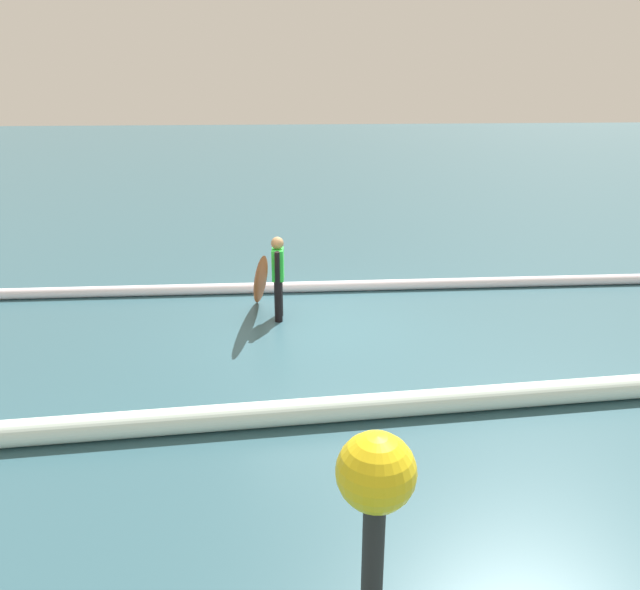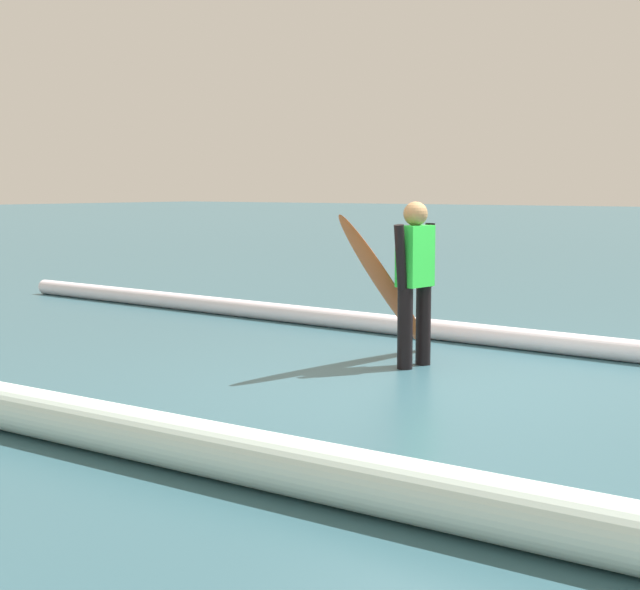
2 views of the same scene
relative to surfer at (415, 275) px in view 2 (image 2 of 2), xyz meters
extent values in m
plane|color=#305863|center=(-0.60, 0.49, -0.85)|extent=(149.02, 149.02, 0.00)
cylinder|color=black|center=(0.01, 0.14, -0.48)|extent=(0.14, 0.14, 0.74)
cylinder|color=black|center=(-0.01, -0.14, -0.48)|extent=(0.14, 0.14, 0.74)
cube|color=#2DD83F|center=(0.00, 0.00, 0.17)|extent=(0.23, 0.36, 0.55)
sphere|color=#A3794D|center=(0.00, 0.00, 0.55)|extent=(0.22, 0.22, 0.22)
cylinder|color=black|center=(0.02, 0.21, 0.17)|extent=(0.09, 0.16, 0.59)
cylinder|color=black|center=(-0.02, -0.21, 0.17)|extent=(0.09, 0.12, 0.59)
ellipsoid|color=#E55926|center=(0.32, -0.03, -0.14)|extent=(0.34, 1.76, 1.44)
ellipsoid|color=black|center=(0.32, -0.03, -0.14)|extent=(0.18, 1.41, 1.16)
camera|label=1|loc=(0.48, 9.75, 2.96)|focal=32.50mm
camera|label=2|loc=(-4.34, 7.41, 0.79)|focal=53.27mm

